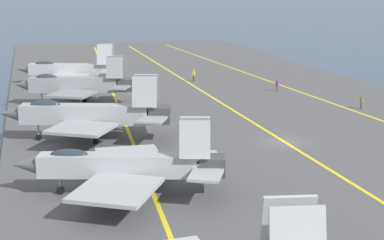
{
  "coord_description": "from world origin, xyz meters",
  "views": [
    {
      "loc": [
        -51.74,
        23.93,
        15.91
      ],
      "look_at": [
        1.31,
        9.15,
        2.9
      ],
      "focal_mm": 55.0,
      "sensor_mm": 36.0,
      "label": 1
    }
  ],
  "objects": [
    {
      "name": "crew_yellow_vest",
      "position": [
        37.09,
        -1.1,
        1.42
      ],
      "size": [
        0.44,
        0.46,
        1.85
      ],
      "color": "#383328",
      "rests_on": "carrier_deck"
    },
    {
      "name": "parked_jet_fifth",
      "position": [
        39.65,
        17.82,
        2.71
      ],
      "size": [
        14.16,
        16.3,
        6.24
      ],
      "color": "#A8AAAF",
      "rests_on": "carrier_deck"
    },
    {
      "name": "parked_jet_fourth",
      "position": [
        23.6,
        18.39,
        3.06
      ],
      "size": [
        11.98,
        15.22,
        6.27
      ],
      "color": "gray",
      "rests_on": "carrier_deck"
    },
    {
      "name": "parked_jet_third",
      "position": [
        5.63,
        18.67,
        3.13
      ],
      "size": [
        12.79,
        17.1,
        6.64
      ],
      "color": "#93999E",
      "rests_on": "carrier_deck"
    },
    {
      "name": "parked_jet_second",
      "position": [
        -10.49,
        17.71,
        2.66
      ],
      "size": [
        14.01,
        15.9,
        5.87
      ],
      "color": "#9EA3A8",
      "rests_on": "carrier_deck"
    },
    {
      "name": "carrier_deck",
      "position": [
        0.0,
        0.0,
        0.2
      ],
      "size": [
        205.08,
        53.87,
        0.4
      ],
      "primitive_type": "cube",
      "color": "#4C4C4F",
      "rests_on": "ground"
    },
    {
      "name": "crew_purple_vest",
      "position": [
        25.83,
        -10.5,
        1.34
      ],
      "size": [
        0.46,
        0.4,
        1.71
      ],
      "color": "#4C473D",
      "rests_on": "carrier_deck"
    },
    {
      "name": "crew_brown_vest",
      "position": [
        11.61,
        -15.67,
        1.34
      ],
      "size": [
        0.34,
        0.43,
        1.7
      ],
      "color": "#4C473D",
      "rests_on": "carrier_deck"
    },
    {
      "name": "deck_stripe_edge_line",
      "position": [
        0.0,
        14.81,
        0.4
      ],
      "size": [
        184.15,
        13.13,
        0.01
      ],
      "primitive_type": "cube",
      "rotation": [
        0.0,
        0.0,
        -0.07
      ],
      "color": "yellow",
      "rests_on": "carrier_deck"
    },
    {
      "name": "ground_plane",
      "position": [
        0.0,
        0.0,
        0.0
      ],
      "size": [
        2000.0,
        2000.0,
        0.0
      ],
      "primitive_type": "plane",
      "color": "#2D425B"
    },
    {
      "name": "deck_stripe_centerline",
      "position": [
        0.0,
        0.0,
        0.4
      ],
      "size": [
        184.57,
        0.36,
        0.01
      ],
      "primitive_type": "cube",
      "color": "yellow",
      "rests_on": "carrier_deck"
    }
  ]
}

